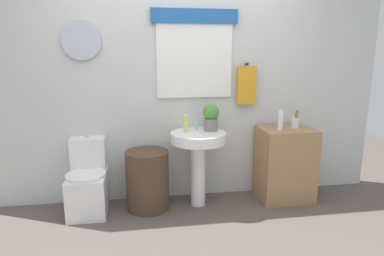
{
  "coord_description": "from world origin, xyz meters",
  "views": [
    {
      "loc": [
        -0.42,
        -2.33,
        1.55
      ],
      "look_at": [
        0.08,
        0.8,
        0.83
      ],
      "focal_mm": 31.05,
      "sensor_mm": 36.0,
      "label": 1
    }
  ],
  "objects_px": {
    "laundry_hamper": "(148,180)",
    "pedestal_sink": "(198,149)",
    "toothbrush_cup": "(295,123)",
    "toilet": "(88,184)",
    "potted_plant": "(211,117)",
    "soap_bottle": "(186,124)",
    "wooden_cabinet": "(285,164)",
    "lotion_bottle": "(281,120)"
  },
  "relations": [
    {
      "from": "soap_bottle",
      "to": "lotion_bottle",
      "type": "height_order",
      "value": "lotion_bottle"
    },
    {
      "from": "pedestal_sink",
      "to": "soap_bottle",
      "type": "distance_m",
      "value": 0.29
    },
    {
      "from": "wooden_cabinet",
      "to": "soap_bottle",
      "type": "relative_size",
      "value": 4.64
    },
    {
      "from": "pedestal_sink",
      "to": "lotion_bottle",
      "type": "xyz_separation_m",
      "value": [
        0.85,
        -0.04,
        0.28
      ]
    },
    {
      "from": "pedestal_sink",
      "to": "toothbrush_cup",
      "type": "height_order",
      "value": "toothbrush_cup"
    },
    {
      "from": "wooden_cabinet",
      "to": "potted_plant",
      "type": "xyz_separation_m",
      "value": [
        -0.8,
        0.06,
        0.53
      ]
    },
    {
      "from": "toothbrush_cup",
      "to": "toilet",
      "type": "bearing_deg",
      "value": 179.66
    },
    {
      "from": "pedestal_sink",
      "to": "potted_plant",
      "type": "distance_m",
      "value": 0.36
    },
    {
      "from": "pedestal_sink",
      "to": "toothbrush_cup",
      "type": "xyz_separation_m",
      "value": [
        1.04,
        0.02,
        0.24
      ]
    },
    {
      "from": "pedestal_sink",
      "to": "lotion_bottle",
      "type": "height_order",
      "value": "lotion_bottle"
    },
    {
      "from": "toilet",
      "to": "laundry_hamper",
      "type": "xyz_separation_m",
      "value": [
        0.58,
        -0.03,
        0.02
      ]
    },
    {
      "from": "toilet",
      "to": "toothbrush_cup",
      "type": "relative_size",
      "value": 4.0
    },
    {
      "from": "potted_plant",
      "to": "toothbrush_cup",
      "type": "bearing_deg",
      "value": -2.54
    },
    {
      "from": "wooden_cabinet",
      "to": "potted_plant",
      "type": "relative_size",
      "value": 2.82
    },
    {
      "from": "laundry_hamper",
      "to": "lotion_bottle",
      "type": "distance_m",
      "value": 1.48
    },
    {
      "from": "laundry_hamper",
      "to": "potted_plant",
      "type": "height_order",
      "value": "potted_plant"
    },
    {
      "from": "laundry_hamper",
      "to": "lotion_bottle",
      "type": "xyz_separation_m",
      "value": [
        1.37,
        -0.04,
        0.58
      ]
    },
    {
      "from": "laundry_hamper",
      "to": "pedestal_sink",
      "type": "xyz_separation_m",
      "value": [
        0.52,
        0.0,
        0.3
      ]
    },
    {
      "from": "soap_bottle",
      "to": "toothbrush_cup",
      "type": "height_order",
      "value": "toothbrush_cup"
    },
    {
      "from": "toilet",
      "to": "toothbrush_cup",
      "type": "xyz_separation_m",
      "value": [
        2.14,
        -0.01,
        0.55
      ]
    },
    {
      "from": "toilet",
      "to": "wooden_cabinet",
      "type": "relative_size",
      "value": 0.95
    },
    {
      "from": "toothbrush_cup",
      "to": "wooden_cabinet",
      "type": "bearing_deg",
      "value": -168.35
    },
    {
      "from": "laundry_hamper",
      "to": "wooden_cabinet",
      "type": "xyz_separation_m",
      "value": [
        1.46,
        0.0,
        0.09
      ]
    },
    {
      "from": "toilet",
      "to": "pedestal_sink",
      "type": "xyz_separation_m",
      "value": [
        1.1,
        -0.03,
        0.31
      ]
    },
    {
      "from": "laundry_hamper",
      "to": "potted_plant",
      "type": "relative_size",
      "value": 2.17
    },
    {
      "from": "potted_plant",
      "to": "lotion_bottle",
      "type": "xyz_separation_m",
      "value": [
        0.71,
        -0.1,
        -0.04
      ]
    },
    {
      "from": "pedestal_sink",
      "to": "wooden_cabinet",
      "type": "bearing_deg",
      "value": 0.0
    },
    {
      "from": "wooden_cabinet",
      "to": "lotion_bottle",
      "type": "relative_size",
      "value": 3.89
    },
    {
      "from": "laundry_hamper",
      "to": "lotion_bottle",
      "type": "relative_size",
      "value": 3.0
    },
    {
      "from": "toilet",
      "to": "soap_bottle",
      "type": "xyz_separation_m",
      "value": [
        0.98,
        0.02,
        0.58
      ]
    },
    {
      "from": "potted_plant",
      "to": "toilet",
      "type": "bearing_deg",
      "value": -178.74
    },
    {
      "from": "lotion_bottle",
      "to": "toothbrush_cup",
      "type": "distance_m",
      "value": 0.21
    },
    {
      "from": "toilet",
      "to": "lotion_bottle",
      "type": "height_order",
      "value": "lotion_bottle"
    },
    {
      "from": "wooden_cabinet",
      "to": "potted_plant",
      "type": "height_order",
      "value": "potted_plant"
    },
    {
      "from": "pedestal_sink",
      "to": "toothbrush_cup",
      "type": "distance_m",
      "value": 1.07
    },
    {
      "from": "laundry_hamper",
      "to": "wooden_cabinet",
      "type": "height_order",
      "value": "wooden_cabinet"
    },
    {
      "from": "potted_plant",
      "to": "pedestal_sink",
      "type": "bearing_deg",
      "value": -156.8
    },
    {
      "from": "laundry_hamper",
      "to": "soap_bottle",
      "type": "xyz_separation_m",
      "value": [
        0.4,
        0.05,
        0.56
      ]
    },
    {
      "from": "laundry_hamper",
      "to": "soap_bottle",
      "type": "height_order",
      "value": "soap_bottle"
    },
    {
      "from": "laundry_hamper",
      "to": "potted_plant",
      "type": "distance_m",
      "value": 0.91
    },
    {
      "from": "pedestal_sink",
      "to": "wooden_cabinet",
      "type": "relative_size",
      "value": 0.99
    },
    {
      "from": "laundry_hamper",
      "to": "pedestal_sink",
      "type": "bearing_deg",
      "value": 0.0
    }
  ]
}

